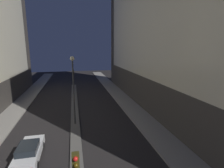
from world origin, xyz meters
The scene contains 5 objects.
building_right centered at (12.92, 20.61, 14.46)m, with size 6.01×41.23×28.90m.
median_strip centered at (0.00, 19.97, 0.06)m, with size 1.05×37.94×0.13m.
traffic_light_mid centered at (0.00, 31.68, 3.46)m, with size 0.32×0.42×4.53m.
street_lamp centered at (0.00, 15.86, 5.38)m, with size 0.48×0.48×8.00m.
car_left_lane centered at (-3.74, 9.84, 0.76)m, with size 1.73×4.47×1.49m.
Camera 1 is at (0.08, -4.12, 9.04)m, focal length 28.00 mm.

